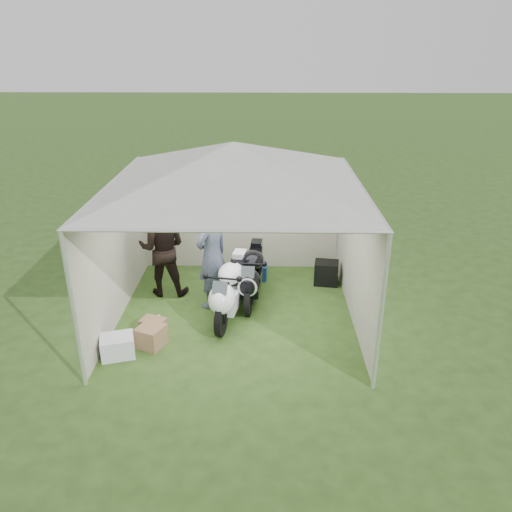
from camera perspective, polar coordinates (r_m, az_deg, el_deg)
The scene contains 12 objects.
ground at distance 8.83m, azimuth -2.26°, elevation -6.57°, with size 80.00×80.00×0.00m, color #2D481B.
canopy_tent at distance 7.90m, azimuth -2.55°, elevation 9.95°, with size 5.66×5.66×3.00m.
motorcycle_white at distance 8.48m, azimuth -3.09°, elevation -3.80°, with size 0.63×1.94×0.96m.
motorcycle_black at distance 9.04m, azimuth -0.48°, elevation -2.10°, with size 0.52×1.88×0.92m.
paddock_stand at distance 9.97m, azimuth 0.08°, elevation -1.88°, with size 0.40×0.25×0.30m, color #2041B4.
person_dark_jacket at distance 9.30m, azimuth -10.65°, elevation 0.89°, with size 0.88×0.69×1.82m, color black.
person_blue_jacket at distance 8.71m, azimuth -5.03°, elevation 0.08°, with size 0.71×0.47×1.94m, color slate.
equipment_box at distance 9.86m, azimuth 8.03°, elevation -1.91°, with size 0.46×0.37×0.46m, color black.
crate_0 at distance 7.94m, azimuth -15.54°, elevation -9.90°, with size 0.49×0.38×0.33m, color silver.
crate_1 at distance 8.05m, azimuth -11.90°, elevation -8.96°, with size 0.38×0.38×0.34m, color #8B6646.
crate_2 at distance 8.45m, azimuth -11.64°, elevation -7.76°, with size 0.29×0.24×0.21m, color silver.
crate_3 at distance 8.38m, azimuth -11.64°, elevation -7.86°, with size 0.38×0.27×0.26m, color #866245.
Camera 1 is at (0.49, -7.63, 4.42)m, focal length 35.00 mm.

